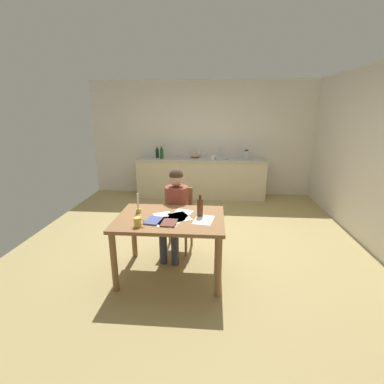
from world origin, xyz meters
name	(u,v)px	position (x,y,z in m)	size (l,w,h in m)	color
ground_plane	(194,240)	(0.00, 0.00, -0.02)	(5.20, 5.20, 0.04)	tan
wall_back	(202,139)	(0.00, 2.60, 1.30)	(5.20, 0.12, 2.60)	silver
wall_right	(383,159)	(2.60, 0.00, 1.30)	(0.12, 5.20, 2.60)	silver
kitchen_counter	(201,177)	(0.00, 2.24, 0.45)	(2.92, 0.64, 0.90)	beige
dining_table	(170,226)	(-0.21, -0.98, 0.64)	(1.25, 0.88, 0.75)	olive
chair_at_table	(178,215)	(-0.20, -0.30, 0.50)	(0.46, 0.46, 0.89)	olive
person_seated	(175,207)	(-0.22, -0.45, 0.68)	(0.38, 0.62, 1.19)	brown
coffee_mug	(138,222)	(-0.51, -1.27, 0.80)	(0.12, 0.08, 0.10)	#F2CC4C
candlestick	(138,207)	(-0.61, -0.86, 0.81)	(0.06, 0.06, 0.24)	gold
book_magazine	(153,221)	(-0.38, -1.12, 0.76)	(0.16, 0.24, 0.02)	#425394
book_cookery	(169,223)	(-0.19, -1.16, 0.76)	(0.16, 0.22, 0.02)	brown
paper_letter	(180,217)	(-0.10, -0.96, 0.75)	(0.21, 0.30, 0.00)	white
paper_bill	(181,214)	(-0.09, -0.86, 0.75)	(0.21, 0.30, 0.00)	white
paper_envelope	(171,222)	(-0.18, -1.11, 0.75)	(0.21, 0.30, 0.00)	white
paper_receipt	(204,220)	(0.18, -1.03, 0.75)	(0.21, 0.30, 0.00)	white
paper_notice	(165,216)	(-0.27, -0.96, 0.75)	(0.21, 0.30, 0.00)	white
paper_flyer	(167,221)	(-0.22, -1.11, 0.75)	(0.21, 0.30, 0.00)	white
wine_bottle_on_table	(200,207)	(0.14, -0.91, 0.86)	(0.07, 0.07, 0.26)	#593319
sink_unit	(220,157)	(0.43, 2.24, 0.92)	(0.36, 0.36, 0.24)	#B2B7BC
bottle_oil	(157,153)	(-1.01, 2.25, 1.00)	(0.07, 0.07, 0.25)	black
bottle_vinegar	(162,153)	(-0.88, 2.14, 1.01)	(0.08, 0.08, 0.27)	#194C23
mixing_bowl	(195,155)	(-0.14, 2.31, 0.95)	(0.22, 0.22, 0.10)	tan
stovetop_kettle	(246,154)	(1.01, 2.24, 1.00)	(0.18, 0.18, 0.22)	#B7BABF
wine_glass_near_sink	(204,153)	(0.06, 2.39, 1.01)	(0.07, 0.07, 0.15)	silver
wine_glass_by_kettle	(199,152)	(-0.06, 2.39, 1.01)	(0.07, 0.07, 0.15)	silver
wine_glass_back_left	(195,152)	(-0.16, 2.39, 1.01)	(0.07, 0.07, 0.15)	silver
teacup_on_counter	(213,158)	(0.27, 2.09, 0.94)	(0.12, 0.08, 0.09)	white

